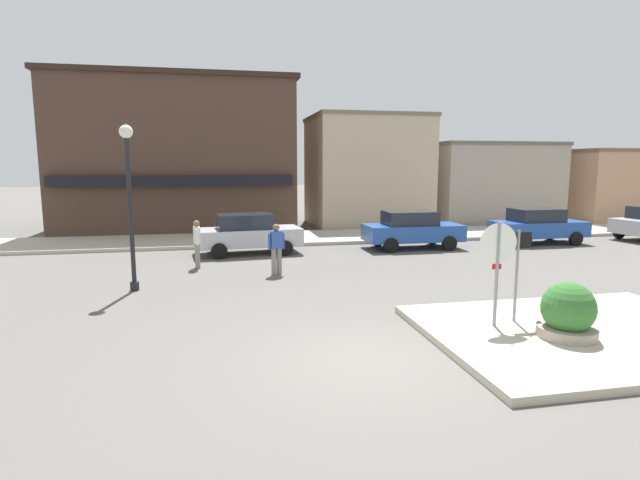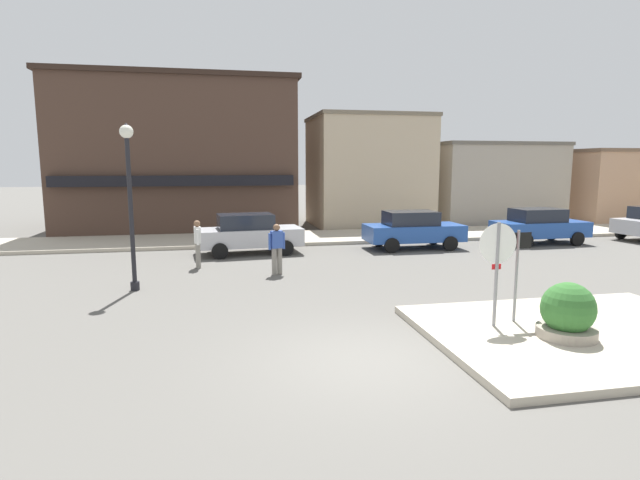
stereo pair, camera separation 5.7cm
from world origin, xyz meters
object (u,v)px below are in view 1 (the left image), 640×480
object	(u,v)px
lamp_post	(129,183)
parked_car_nearest	(248,233)
parked_car_third	(538,225)
planter	(568,316)
parked_car_second	(412,229)
pedestrian_crossing_near	(197,242)
stop_sign	(497,260)
pedestrian_crossing_far	(276,247)
one_way_sign	(517,266)

from	to	relation	value
lamp_post	parked_car_nearest	xyz separation A→B (m)	(3.43, 5.21, -2.15)
parked_car_third	lamp_post	bearing A→B (deg)	-162.01
planter	parked_car_second	world-z (taller)	parked_car_second
pedestrian_crossing_near	planter	bearing A→B (deg)	-50.84
planter	pedestrian_crossing_near	distance (m)	11.48
stop_sign	pedestrian_crossing_far	bearing A→B (deg)	120.31
parked_car_third	pedestrian_crossing_far	bearing A→B (deg)	-161.69
one_way_sign	parked_car_second	xyz separation A→B (m)	(1.74, 10.11, -0.52)
pedestrian_crossing_far	parked_car_third	bearing A→B (deg)	18.31
planter	parked_car_nearest	bearing A→B (deg)	115.61
lamp_post	planter	bearing A→B (deg)	-34.56
parked_car_nearest	planter	bearing A→B (deg)	-64.39
planter	parked_car_third	distance (m)	13.43
parked_car_second	one_way_sign	bearing A→B (deg)	-99.76
stop_sign	planter	world-z (taller)	stop_sign
stop_sign	planter	size ratio (longest dim) A/B	1.88
stop_sign	parked_car_nearest	distance (m)	11.32
planter	parked_car_second	size ratio (longest dim) A/B	0.31
parked_car_nearest	pedestrian_crossing_near	xyz separation A→B (m)	(-1.83, -2.41, 0.06)
pedestrian_crossing_near	pedestrian_crossing_far	xyz separation A→B (m)	(2.49, -1.56, 0.00)
stop_sign	lamp_post	xyz separation A→B (m)	(-7.85, 5.18, 1.44)
stop_sign	parked_car_third	distance (m)	13.28
lamp_post	parked_car_third	xyz separation A→B (m)	(16.08, 5.22, -2.15)
pedestrian_crossing_near	pedestrian_crossing_far	distance (m)	2.94
parked_car_third	pedestrian_crossing_far	world-z (taller)	pedestrian_crossing_far
pedestrian_crossing_near	lamp_post	bearing A→B (deg)	-119.61
lamp_post	one_way_sign	bearing A→B (deg)	-30.60
parked_car_nearest	pedestrian_crossing_far	world-z (taller)	pedestrian_crossing_far
one_way_sign	parked_car_second	distance (m)	10.27
lamp_post	parked_car_nearest	distance (m)	6.60
pedestrian_crossing_near	pedestrian_crossing_far	world-z (taller)	same
planter	pedestrian_crossing_near	size ratio (longest dim) A/B	0.76
parked_car_second	parked_car_third	world-z (taller)	same
parked_car_second	planter	bearing A→B (deg)	-96.73
lamp_post	parked_car_nearest	world-z (taller)	lamp_post
pedestrian_crossing_far	parked_car_second	bearing A→B (deg)	32.47
stop_sign	parked_car_second	distance (m)	10.59
planter	pedestrian_crossing_near	world-z (taller)	pedestrian_crossing_near
parked_car_second	pedestrian_crossing_far	size ratio (longest dim) A/B	2.48
planter	parked_car_third	xyz separation A→B (m)	(7.23, 11.31, 0.25)
stop_sign	lamp_post	bearing A→B (deg)	146.56
parked_car_second	parked_car_third	xyz separation A→B (m)	(5.91, 0.10, 0.00)
one_way_sign	parked_car_second	size ratio (longest dim) A/B	0.52
one_way_sign	pedestrian_crossing_far	size ratio (longest dim) A/B	1.30
parked_car_nearest	pedestrian_crossing_near	world-z (taller)	pedestrian_crossing_near
planter	parked_car_nearest	xyz separation A→B (m)	(-5.42, 11.31, 0.25)
stop_sign	parked_car_third	bearing A→B (deg)	51.66
stop_sign	pedestrian_crossing_near	world-z (taller)	stop_sign
stop_sign	parked_car_third	world-z (taller)	stop_sign
stop_sign	one_way_sign	xyz separation A→B (m)	(0.58, 0.20, -0.19)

